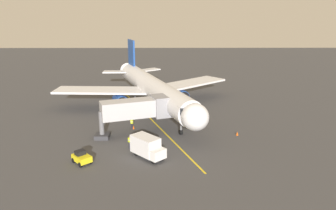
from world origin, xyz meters
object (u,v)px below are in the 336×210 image
Objects in this scene: baggage_cart_near_nose at (166,87)px; safety_cone_nose_right at (134,127)px; airplane at (152,88)px; ground_crew_loader at (130,142)px; tug_portside at (82,157)px; safety_cone_nose_left at (237,133)px; jet_bridge at (140,109)px; ground_crew_marshaller at (146,139)px; box_truck_starboard_side at (148,147)px; ground_crew_wing_walker at (132,123)px.

safety_cone_nose_right is at bearing 78.91° from baggage_cart_near_nose.
airplane reaches higher than safety_cone_nose_right.
ground_crew_loader is 0.63× the size of tug_portside.
safety_cone_nose_left is 15.53m from safety_cone_nose_right.
jet_bridge is 6.32m from ground_crew_loader.
safety_cone_nose_left is at bearing -164.41° from ground_crew_marshaller.
airplane is at bearing -46.44° from safety_cone_nose_left.
ground_crew_loader is 33.73m from baggage_cart_near_nose.
box_truck_starboard_side is at bearing 104.80° from safety_cone_nose_right.
tug_portside reaches higher than safety_cone_nose_right.
baggage_cart_near_nose is at bearing -101.55° from ground_crew_wing_walker.
jet_bridge reaches higher than box_truck_starboard_side.
airplane is 20.98m from box_truck_starboard_side.
tug_portside is at bearing 71.39° from airplane.
ground_crew_loader is at bearing 81.67° from baggage_cart_near_nose.
ground_crew_marshaller is (-1.06, 4.60, -2.88)m from jet_bridge.
airplane is 18.37m from ground_crew_loader.
ground_crew_marshaller is 3.11× the size of safety_cone_nose_right.
baggage_cart_near_nose is at bearing -98.33° from ground_crew_loader.
baggage_cart_near_nose is at bearing -70.55° from safety_cone_nose_left.
baggage_cart_near_nose is at bearing -97.88° from jet_bridge.
safety_cone_nose_right is (0.21, -7.40, -0.61)m from ground_crew_loader.
jet_bridge is at bearing -3.99° from safety_cone_nose_left.
safety_cone_nose_left is (-12.97, -3.62, -0.61)m from ground_crew_marshaller.
box_truck_starboard_side is at bearing 96.22° from ground_crew_marshaller.
baggage_cart_near_nose reaches higher than safety_cone_nose_right.
baggage_cart_near_nose is at bearing -93.76° from box_truck_starboard_side.
box_truck_starboard_side is at bearing 90.52° from airplane.
box_truck_starboard_side is 14.63m from safety_cone_nose_left.
airplane is at bearing -97.34° from ground_crew_loader.
safety_cone_nose_right is (2.52, 10.56, -3.73)m from airplane.
tug_portside is at bearing 35.88° from ground_crew_marshaller.
tug_portside is (7.28, 5.27, -0.18)m from ground_crew_marshaller.
baggage_cart_near_nose is 0.63× the size of box_truck_starboard_side.
airplane reaches higher than tug_portside.
ground_crew_loader is 3.11× the size of safety_cone_nose_right.
jet_bridge is 20.61× the size of safety_cone_nose_left.
ground_crew_loader is (2.09, 0.93, 0.00)m from ground_crew_marshaller.
ground_crew_marshaller is at bearing -144.12° from tug_portside.
ground_crew_wing_walker is at bearing 13.04° from safety_cone_nose_right.
box_truck_starboard_side is (-2.50, 2.86, 0.50)m from ground_crew_loader.
airplane is 3.45× the size of jet_bridge.
jet_bridge reaches higher than safety_cone_nose_left.
airplane is at bearing -89.48° from box_truck_starboard_side.
box_truck_starboard_side is 8.51× the size of safety_cone_nose_left.
box_truck_starboard_side is at bearing -169.14° from tug_portside.
jet_bridge is 6.63× the size of ground_crew_wing_walker.
airplane is 14.43× the size of tug_portside.
airplane reaches higher than ground_crew_wing_walker.
airplane is 15.98m from baggage_cart_near_nose.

